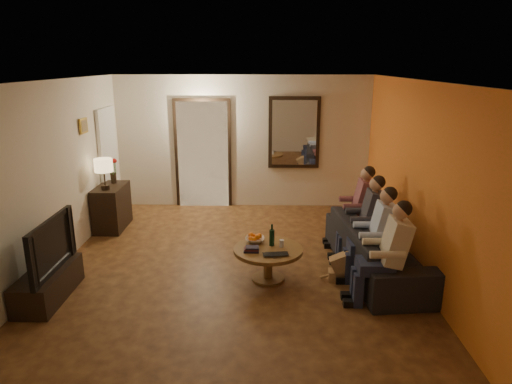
{
  "coord_description": "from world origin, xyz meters",
  "views": [
    {
      "loc": [
        0.41,
        -5.92,
        2.83
      ],
      "look_at": [
        0.3,
        0.3,
        1.05
      ],
      "focal_mm": 32.0,
      "sensor_mm": 36.0,
      "label": 1
    }
  ],
  "objects_px": {
    "bowl": "(255,240)",
    "laptop": "(276,256)",
    "person_a": "(389,257)",
    "coffee_table": "(268,264)",
    "dog": "(348,261)",
    "dresser": "(112,207)",
    "tv_stand": "(48,284)",
    "person_b": "(377,239)",
    "table_lamp": "(104,174)",
    "wine_bottle": "(272,235)",
    "sofa": "(378,248)",
    "tv": "(43,245)",
    "person_c": "(367,223)",
    "person_d": "(359,210)"
  },
  "relations": [
    {
      "from": "bowl",
      "to": "laptop",
      "type": "xyz_separation_m",
      "value": [
        0.28,
        -0.5,
        -0.02
      ]
    },
    {
      "from": "person_a",
      "to": "coffee_table",
      "type": "xyz_separation_m",
      "value": [
        -1.43,
        0.6,
        -0.38
      ]
    },
    {
      "from": "dog",
      "to": "person_a",
      "type": "bearing_deg",
      "value": -54.22
    },
    {
      "from": "dresser",
      "to": "dog",
      "type": "bearing_deg",
      "value": -27.49
    },
    {
      "from": "dresser",
      "to": "tv_stand",
      "type": "bearing_deg",
      "value": -90.0
    },
    {
      "from": "person_b",
      "to": "laptop",
      "type": "relative_size",
      "value": 3.65
    },
    {
      "from": "table_lamp",
      "to": "wine_bottle",
      "type": "height_order",
      "value": "table_lamp"
    },
    {
      "from": "person_b",
      "to": "sofa",
      "type": "bearing_deg",
      "value": 71.57
    },
    {
      "from": "tv",
      "to": "bowl",
      "type": "bearing_deg",
      "value": -73.08
    },
    {
      "from": "person_a",
      "to": "coffee_table",
      "type": "height_order",
      "value": "person_a"
    },
    {
      "from": "sofa",
      "to": "person_c",
      "type": "xyz_separation_m",
      "value": [
        -0.1,
        0.3,
        0.26
      ]
    },
    {
      "from": "bowl",
      "to": "person_c",
      "type": "bearing_deg",
      "value": 13.13
    },
    {
      "from": "person_d",
      "to": "wine_bottle",
      "type": "xyz_separation_m",
      "value": [
        -1.38,
        -1.1,
        0.01
      ]
    },
    {
      "from": "dresser",
      "to": "coffee_table",
      "type": "bearing_deg",
      "value": -35.59
    },
    {
      "from": "coffee_table",
      "to": "person_a",
      "type": "bearing_deg",
      "value": -22.96
    },
    {
      "from": "dresser",
      "to": "tv_stand",
      "type": "relative_size",
      "value": 0.77
    },
    {
      "from": "person_d",
      "to": "coffee_table",
      "type": "distance_m",
      "value": 1.9
    },
    {
      "from": "person_a",
      "to": "person_b",
      "type": "bearing_deg",
      "value": 90.0
    },
    {
      "from": "tv",
      "to": "dog",
      "type": "distance_m",
      "value": 3.85
    },
    {
      "from": "table_lamp",
      "to": "dog",
      "type": "distance_m",
      "value": 4.24
    },
    {
      "from": "tv_stand",
      "to": "coffee_table",
      "type": "height_order",
      "value": "coffee_table"
    },
    {
      "from": "tv_stand",
      "to": "sofa",
      "type": "bearing_deg",
      "value": 11.29
    },
    {
      "from": "table_lamp",
      "to": "tv",
      "type": "relative_size",
      "value": 0.47
    },
    {
      "from": "sofa",
      "to": "person_d",
      "type": "xyz_separation_m",
      "value": [
        -0.1,
        0.9,
        0.26
      ]
    },
    {
      "from": "tv",
      "to": "person_c",
      "type": "xyz_separation_m",
      "value": [
        4.15,
        1.15,
        -0.1
      ]
    },
    {
      "from": "person_b",
      "to": "coffee_table",
      "type": "height_order",
      "value": "person_b"
    },
    {
      "from": "person_a",
      "to": "person_c",
      "type": "distance_m",
      "value": 1.2
    },
    {
      "from": "person_b",
      "to": "person_c",
      "type": "height_order",
      "value": "same"
    },
    {
      "from": "tv_stand",
      "to": "coffee_table",
      "type": "relative_size",
      "value": 1.21
    },
    {
      "from": "tv_stand",
      "to": "person_d",
      "type": "xyz_separation_m",
      "value": [
        4.15,
        1.75,
        0.41
      ]
    },
    {
      "from": "person_d",
      "to": "bowl",
      "type": "height_order",
      "value": "person_d"
    },
    {
      "from": "table_lamp",
      "to": "sofa",
      "type": "bearing_deg",
      "value": -18.63
    },
    {
      "from": "person_d",
      "to": "dog",
      "type": "xyz_separation_m",
      "value": [
        -0.36,
        -1.22,
        -0.32
      ]
    },
    {
      "from": "sofa",
      "to": "laptop",
      "type": "distance_m",
      "value": 1.54
    },
    {
      "from": "tv",
      "to": "person_a",
      "type": "xyz_separation_m",
      "value": [
        4.15,
        -0.05,
        -0.1
      ]
    },
    {
      "from": "person_b",
      "to": "laptop",
      "type": "distance_m",
      "value": 1.36
    },
    {
      "from": "tv",
      "to": "sofa",
      "type": "relative_size",
      "value": 0.49
    },
    {
      "from": "person_a",
      "to": "person_d",
      "type": "height_order",
      "value": "same"
    },
    {
      "from": "person_c",
      "to": "dog",
      "type": "height_order",
      "value": "person_c"
    },
    {
      "from": "coffee_table",
      "to": "bowl",
      "type": "height_order",
      "value": "bowl"
    },
    {
      "from": "table_lamp",
      "to": "dog",
      "type": "xyz_separation_m",
      "value": [
        3.78,
        -1.75,
        -0.75
      ]
    },
    {
      "from": "sofa",
      "to": "tv_stand",
      "type": "bearing_deg",
      "value": 95.45
    },
    {
      "from": "wine_bottle",
      "to": "bowl",
      "type": "bearing_deg",
      "value": 152.45
    },
    {
      "from": "laptop",
      "to": "wine_bottle",
      "type": "bearing_deg",
      "value": 90.28
    },
    {
      "from": "tv_stand",
      "to": "laptop",
      "type": "relative_size",
      "value": 3.38
    },
    {
      "from": "tv",
      "to": "sofa",
      "type": "distance_m",
      "value": 4.35
    },
    {
      "from": "tv",
      "to": "wine_bottle",
      "type": "relative_size",
      "value": 3.71
    },
    {
      "from": "person_c",
      "to": "dog",
      "type": "distance_m",
      "value": 0.78
    },
    {
      "from": "tv_stand",
      "to": "person_d",
      "type": "bearing_deg",
      "value": 22.84
    },
    {
      "from": "person_d",
      "to": "dog",
      "type": "height_order",
      "value": "person_d"
    }
  ]
}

